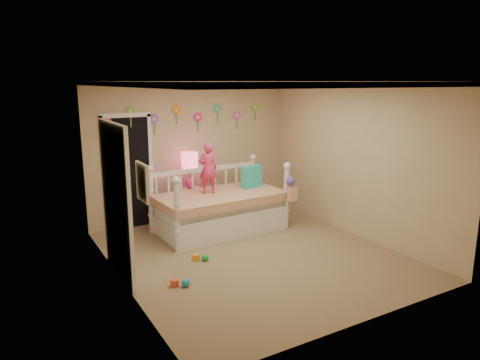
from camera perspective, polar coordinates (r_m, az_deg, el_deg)
floor at (r=6.88m, az=1.80°, el=-9.62°), size 4.00×4.50×0.01m
ceiling at (r=6.36m, az=1.96°, el=12.59°), size 4.00×4.50×0.01m
back_wall at (r=8.46m, az=-6.19°, el=3.70°), size 4.00×0.01×2.60m
left_wall at (r=5.72m, az=-15.40°, el=-1.00°), size 0.01×4.50×2.60m
right_wall at (r=7.72m, az=14.61°, el=2.51°), size 0.01×4.50×2.60m
crown_molding at (r=6.36m, az=1.96°, el=12.32°), size 4.00×4.50×0.06m
daybed at (r=7.78m, az=-2.63°, el=-2.20°), size 2.32×1.33×1.23m
pillow_turquoise at (r=8.14m, az=1.52°, el=0.45°), size 0.43×0.23×0.40m
pillow_lime at (r=8.25m, az=1.26°, el=0.33°), size 0.36×0.19×0.32m
child at (r=7.68m, az=-4.16°, el=1.50°), size 0.38×0.32×0.88m
nightstand at (r=8.38m, az=-6.38°, el=-3.23°), size 0.42×0.34×0.65m
table_lamp at (r=8.20m, az=-6.51°, el=1.98°), size 0.31×0.31×0.68m
closet_doorway at (r=8.08m, az=-14.23°, el=1.05°), size 0.90×0.04×2.07m
flower_decals at (r=8.34m, az=-6.83°, el=7.99°), size 3.40×0.02×0.50m
mirror_closet at (r=6.08m, az=-15.63°, el=-2.66°), size 0.07×1.30×2.10m
wall_picture at (r=4.83m, az=-12.49°, el=-0.28°), size 0.05×0.34×0.42m
hanging_bag at (r=7.78m, az=6.59°, el=-1.25°), size 0.20×0.16×0.36m
toy_scatter at (r=6.15m, az=-5.86°, el=-11.91°), size 1.15×1.48×0.11m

